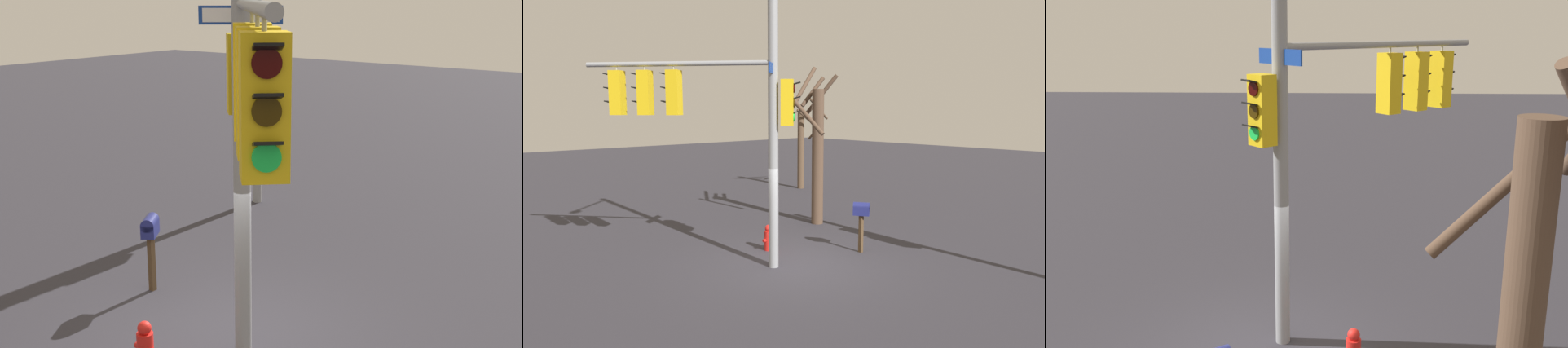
# 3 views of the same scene
# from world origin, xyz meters

# --- Properties ---
(ground_plane) EXTENTS (80.00, 80.00, 0.00)m
(ground_plane) POSITION_xyz_m (0.00, 0.00, 0.00)
(ground_plane) COLOR #302F36
(main_signal_pole_assembly) EXTENTS (3.66, 5.52, 8.56)m
(main_signal_pole_assembly) POSITION_xyz_m (-1.26, 1.05, 4.56)
(main_signal_pole_assembly) COLOR gray
(main_signal_pole_assembly) RESTS_ON ground
(secondary_pole_assembly) EXTENTS (0.58, 0.75, 7.08)m
(secondary_pole_assembly) POSITION_xyz_m (3.75, -5.56, 3.70)
(secondary_pole_assembly) COLOR gray
(secondary_pole_assembly) RESTS_ON ground
(fire_hydrant) EXTENTS (0.38, 0.24, 0.73)m
(fire_hydrant) POSITION_xyz_m (0.40, 1.46, 0.34)
(fire_hydrant) COLOR red
(fire_hydrant) RESTS_ON ground
(mailbox) EXTENTS (0.44, 0.50, 1.41)m
(mailbox) POSITION_xyz_m (2.18, -0.40, 1.11)
(mailbox) COLOR #4C3823
(mailbox) RESTS_ON ground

